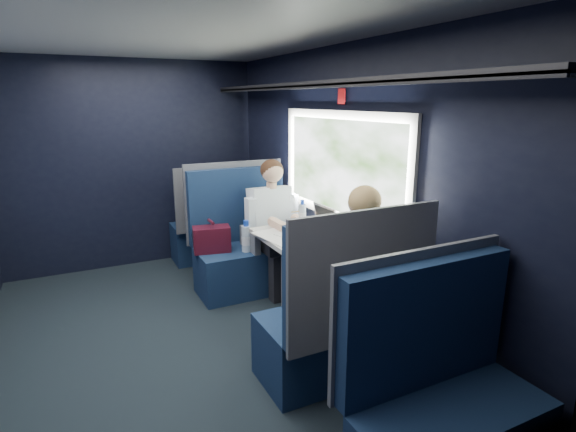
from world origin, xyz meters
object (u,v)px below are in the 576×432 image
man (275,221)px  cup (304,221)px  seat_row_back (442,407)px  bottle_small (302,213)px  seat_bay_near (243,248)px  seat_bay_far (340,324)px  laptop (320,227)px  table (302,247)px  woman (358,266)px  seat_row_front (217,226)px

man → cup: man is taller
seat_row_back → man: 2.53m
bottle_small → seat_bay_near: bearing=131.1°
seat_bay_far → laptop: bearing=67.9°
table → man: 0.70m
seat_row_back → seat_bay_near: bearing=90.3°
table → laptop: bearing=10.4°
woman → cup: bearing=82.5°
table → woman: bearing=-84.5°
seat_row_back → cup: 2.22m
seat_bay_far → woman: 0.43m
table → cup: cup is taller
table → bottle_small: size_ratio=4.34×
seat_row_front → man: (0.25, -1.10, 0.31)m
woman → bottle_small: size_ratio=5.73×
bottle_small → laptop: bearing=-94.5°
cup → seat_row_back: bearing=-100.3°
seat_bay_near → seat_bay_far: same height
man → laptop: (0.12, -0.66, 0.09)m
seat_bay_far → seat_row_back: 0.92m
laptop → bottle_small: size_ratio=1.51×
bottle_small → table: bearing=-118.3°
seat_bay_far → seat_row_front: seat_bay_far is taller
seat_bay_near → bottle_small: bearing=-48.9°
seat_row_front → seat_bay_far: bearing=-90.0°
table → cup: size_ratio=12.61×
seat_bay_far → bottle_small: 1.40m
seat_bay_near → seat_row_back: size_ratio=1.09×
seat_bay_near → seat_bay_far: 1.75m
table → seat_bay_near: seat_bay_near is taller
seat_row_front → man: 1.17m
table → seat_row_front: (-0.18, 1.80, -0.25)m
laptop → cup: size_ratio=4.40×
man → woman: size_ratio=1.00×
table → cup: (0.21, 0.36, 0.12)m
table → seat_bay_near: bearing=102.8°
man → bottle_small: bearing=-63.9°
laptop → seat_row_back: bearing=-101.4°
woman → cup: 1.08m
seat_bay_far → cup: seat_bay_far is taller
laptop → cup: 0.33m
seat_row_back → laptop: bearing=78.6°
seat_bay_near → seat_bay_far: bearing=-89.5°
seat_bay_far → seat_row_front: 2.67m
seat_bay_far → laptop: seat_bay_far is taller
seat_row_front → man: man is taller
table → man: man is taller
seat_row_back → bottle_small: size_ratio=5.03×
man → seat_bay_far: bearing=-99.0°
man → bottle_small: size_ratio=5.73×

